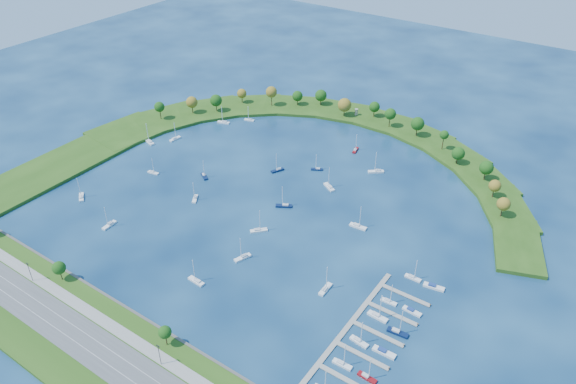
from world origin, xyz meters
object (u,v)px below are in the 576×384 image
Objects in this scene: harbor_tower at (356,112)px; docked_boat_6 at (378,316)px; moored_boat_17 at (355,150)px; dock_system at (360,339)px; docked_boat_3 at (367,377)px; docked_boat_2 at (342,364)px; moored_boat_14 at (259,230)px; moored_boat_19 at (153,172)px; moored_boat_5 at (149,141)px; moored_boat_9 at (329,187)px; moored_boat_16 at (224,122)px; docked_boat_7 at (398,332)px; docked_boat_9 at (412,311)px; moored_boat_8 at (204,176)px; moored_boat_3 at (284,205)px; moored_boat_12 at (376,171)px; docked_boat_5 at (384,352)px; docked_boat_8 at (389,301)px; moored_boat_2 at (278,170)px; moored_boat_6 at (196,281)px; moored_boat_18 at (81,197)px; docked_boat_11 at (434,287)px; moored_boat_7 at (358,226)px; moored_boat_11 at (109,225)px; moored_boat_0 at (249,119)px; moored_boat_10 at (175,138)px; docked_boat_10 at (413,277)px; moored_boat_4 at (195,198)px; moored_boat_15 at (325,289)px; moored_boat_1 at (317,169)px; moored_boat_13 at (243,257)px.

harbor_tower is 0.36× the size of docked_boat_6.
dock_system is at bearing -163.04° from moored_boat_17.
docked_boat_2 is at bearing -176.57° from docked_boat_3.
moored_boat_14 is 85.28m from moored_boat_19.
moored_boat_9 is at bearing -153.89° from moored_boat_5.
moored_boat_16 is at bearing 145.45° from dock_system.
moored_boat_17 is 149.26m from docked_boat_7.
dock_system is at bearing 128.63° from moored_boat_16.
moored_boat_17 is 0.98× the size of docked_boat_2.
moored_boat_8 is at bearing 171.32° from docked_boat_9.
moored_boat_3 is 1.03× the size of moored_boat_16.
docked_boat_5 is at bearing 79.34° from moored_boat_12.
docked_boat_8 is at bearing -174.55° from docked_boat_9.
moored_boat_2 is 101.33m from moored_boat_6.
moored_boat_18 reaches higher than moored_boat_17.
docked_boat_11 is (1.89, 19.03, 0.07)m from docked_boat_9.
moored_boat_3 is at bearing 46.98° from moored_boat_14.
moored_boat_3 is at bearing -111.85° from moored_boat_18.
moored_boat_9 reaches higher than moored_boat_7.
moored_boat_12 is (48.71, 31.68, 0.06)m from moored_boat_2.
moored_boat_11 is (-63.60, -64.51, -0.02)m from moored_boat_3.
moored_boat_5 is at bearing 49.78° from moored_boat_16.
moored_boat_0 is 0.87× the size of moored_boat_10.
docked_boat_10 is at bearing 140.55° from moored_boat_16.
moored_boat_3 is at bearing -80.06° from harbor_tower.
moored_boat_4 is 107.81m from moored_boat_17.
moored_boat_2 is 73.20m from moored_boat_19.
docked_boat_8 is (190.16, -42.26, -0.10)m from moored_boat_5.
docked_boat_6 is at bearing 94.06° from moored_boat_11.
docked_boat_2 reaches higher than moored_boat_17.
moored_boat_15 is at bearing 179.45° from moored_boat_5.
moored_boat_18 is at bearing -158.72° from moored_boat_7.
moored_boat_0 is at bearing 47.61° from moored_boat_15.
moored_boat_3 reaches higher than moored_boat_0.
moored_boat_12 is (45.17, -57.93, -3.44)m from harbor_tower.
moored_boat_13 is (13.91, -87.97, 0.06)m from moored_boat_1.
moored_boat_12 is (30.21, 17.41, 0.10)m from moored_boat_1.
moored_boat_0 is 1.12× the size of docked_boat_5.
moored_boat_2 is at bearing -92.74° from moored_boat_18.
docked_boat_9 is (85.99, -107.95, -0.26)m from moored_boat_17.
docked_boat_9 is (200.60, -41.89, -0.34)m from moored_boat_5.
moored_boat_11 is at bearing -160.17° from docked_boat_10.
moored_boat_14 reaches higher than moored_boat_8.
moored_boat_3 is (24.14, -27.93, 0.03)m from moored_boat_2.
moored_boat_2 is 0.93× the size of moored_boat_15.
moored_boat_16 is at bearing 155.44° from moored_boat_7.
moored_boat_11 is 141.41m from docked_boat_2.
moored_boat_17 is at bearing 115.51° from docked_boat_2.
docked_boat_2 is at bearing 34.73° from moored_boat_4.
docked_boat_11 is at bearing 81.83° from docked_boat_7.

